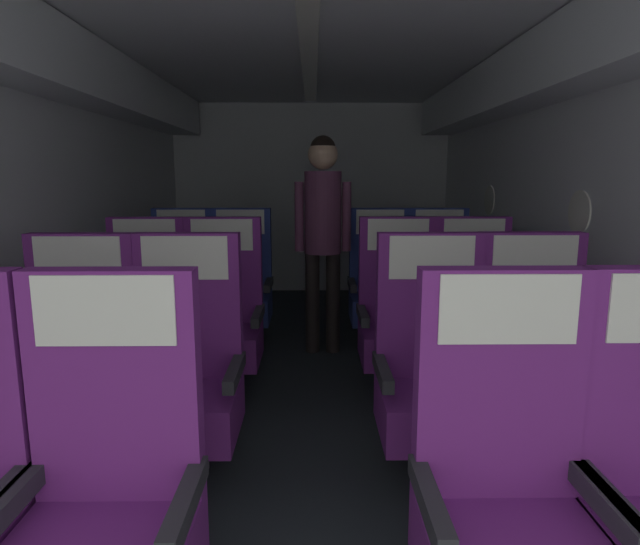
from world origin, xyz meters
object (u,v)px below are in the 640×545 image
(seat_b_left_window, at_px, (79,379))
(seat_c_left_window, at_px, (146,321))
(seat_a_right_window, at_px, (507,503))
(seat_c_right_aisle, at_px, (474,319))
(seat_d_left_aisle, at_px, (241,289))
(seat_d_right_aisle, at_px, (439,289))
(seat_a_left_aisle, at_px, (107,507))
(seat_b_right_aisle, at_px, (534,375))
(seat_d_right_window, at_px, (380,289))
(seat_b_right_window, at_px, (431,377))
(seat_c_left_aisle, at_px, (223,321))
(seat_c_right_window, at_px, (398,320))
(seat_d_left_window, at_px, (182,289))
(seat_b_left_aisle, at_px, (186,377))
(flight_attendant, at_px, (323,221))

(seat_b_left_window, xyz_separation_m, seat_c_left_window, (-0.00, 0.99, 0.00))
(seat_a_right_window, bearing_deg, seat_c_right_aisle, 76.02)
(seat_d_left_aisle, relative_size, seat_d_right_aisle, 1.00)
(seat_a_left_aisle, relative_size, seat_d_right_aisle, 1.00)
(seat_b_right_aisle, relative_size, seat_d_right_aisle, 1.00)
(seat_a_left_aisle, distance_m, seat_d_right_window, 3.12)
(seat_b_right_aisle, xyz_separation_m, seat_b_right_window, (-0.48, -0.01, 0.00))
(seat_b_right_window, relative_size, seat_c_left_aisle, 1.00)
(seat_c_right_window, relative_size, seat_d_right_window, 1.00)
(seat_a_right_window, relative_size, seat_c_right_window, 1.00)
(seat_d_left_window, height_order, seat_d_right_aisle, same)
(seat_b_right_window, bearing_deg, seat_d_right_window, 89.91)
(seat_c_right_window, relative_size, seat_d_left_aisle, 1.00)
(seat_c_right_window, bearing_deg, seat_b_right_aisle, -63.73)
(seat_d_left_window, bearing_deg, seat_a_right_window, -60.97)
(seat_b_left_aisle, bearing_deg, seat_c_left_aisle, 89.76)
(seat_b_right_window, xyz_separation_m, flight_attendant, (-0.47, 1.74, 0.58))
(seat_c_right_window, relative_size, seat_d_right_aisle, 1.00)
(seat_d_right_aisle, bearing_deg, seat_c_left_aisle, -149.30)
(seat_d_left_aisle, bearing_deg, seat_c_right_aisle, -30.78)
(seat_d_left_window, relative_size, seat_d_right_window, 1.00)
(seat_b_right_window, bearing_deg, seat_d_left_window, 129.63)
(seat_b_right_aisle, xyz_separation_m, seat_c_right_window, (-0.48, 0.97, 0.00))
(seat_b_left_aisle, relative_size, seat_b_right_aisle, 1.00)
(seat_a_right_window, height_order, seat_c_left_window, same)
(seat_c_left_window, bearing_deg, seat_d_right_aisle, 24.45)
(seat_c_left_window, height_order, seat_c_left_aisle, same)
(seat_a_right_window, xyz_separation_m, seat_d_left_aisle, (-1.14, 2.93, 0.00))
(seat_b_right_aisle, bearing_deg, seat_c_right_window, 116.27)
(seat_d_left_aisle, bearing_deg, seat_c_right_window, -40.60)
(seat_c_right_aisle, height_order, seat_d_right_aisle, same)
(seat_d_left_window, distance_m, seat_d_left_aisle, 0.48)
(seat_b_right_window, distance_m, seat_c_left_aisle, 1.49)
(seat_c_left_window, distance_m, seat_d_right_aisle, 2.31)
(seat_b_left_aisle, height_order, seat_d_left_aisle, same)
(seat_b_right_window, relative_size, seat_d_left_aisle, 1.00)
(seat_d_left_window, bearing_deg, seat_a_left_aisle, -80.31)
(seat_b_right_window, distance_m, seat_d_left_window, 2.54)
(seat_d_left_window, bearing_deg, seat_c_left_aisle, -63.08)
(seat_b_right_aisle, height_order, seat_c_left_aisle, same)
(seat_c_left_window, relative_size, seat_d_left_aisle, 1.00)
(seat_c_left_aisle, height_order, seat_c_right_window, same)
(seat_d_right_window, bearing_deg, seat_c_left_aisle, -139.51)
(seat_b_left_aisle, distance_m, seat_d_left_aisle, 1.96)
(seat_b_right_window, height_order, flight_attendant, flight_attendant)
(seat_c_left_window, xyz_separation_m, seat_d_left_window, (-0.00, 0.97, 0.00))
(seat_b_left_aisle, xyz_separation_m, seat_c_right_aisle, (1.62, 0.99, 0.00))
(seat_c_right_aisle, distance_m, seat_d_right_window, 1.07)
(seat_b_left_window, bearing_deg, seat_d_right_window, 50.32)
(seat_b_right_aisle, bearing_deg, seat_d_right_window, 103.88)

